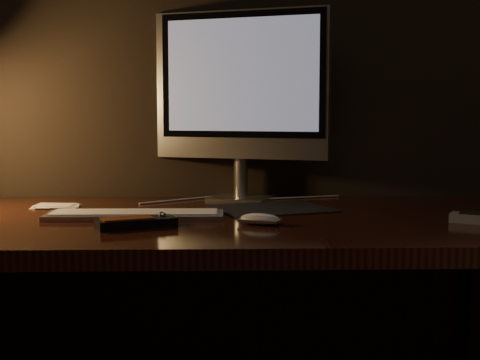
{
  "coord_description": "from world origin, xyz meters",
  "views": [
    {
      "loc": [
        0.0,
        0.29,
        1.0
      ],
      "look_at": [
        0.04,
        1.73,
        0.85
      ],
      "focal_mm": 50.0,
      "sensor_mm": 36.0,
      "label": 1
    }
  ],
  "objects_px": {
    "monitor": "(241,89)",
    "keyboard": "(135,215)",
    "mouse": "(260,221)",
    "desk": "(220,263)",
    "media_remote": "(136,222)"
  },
  "relations": [
    {
      "from": "desk",
      "to": "keyboard",
      "type": "xyz_separation_m",
      "value": [
        -0.2,
        -0.08,
        0.14
      ]
    },
    {
      "from": "desk",
      "to": "monitor",
      "type": "relative_size",
      "value": 3.04
    },
    {
      "from": "desk",
      "to": "keyboard",
      "type": "distance_m",
      "value": 0.25
    },
    {
      "from": "monitor",
      "to": "mouse",
      "type": "relative_size",
      "value": 5.71
    },
    {
      "from": "monitor",
      "to": "mouse",
      "type": "bearing_deg",
      "value": -65.89
    },
    {
      "from": "keyboard",
      "to": "mouse",
      "type": "xyz_separation_m",
      "value": [
        0.29,
        -0.1,
        0.0
      ]
    },
    {
      "from": "desk",
      "to": "media_remote",
      "type": "height_order",
      "value": "media_remote"
    },
    {
      "from": "desk",
      "to": "media_remote",
      "type": "relative_size",
      "value": 8.93
    },
    {
      "from": "mouse",
      "to": "desk",
      "type": "bearing_deg",
      "value": 137.56
    },
    {
      "from": "media_remote",
      "to": "monitor",
      "type": "bearing_deg",
      "value": 40.16
    },
    {
      "from": "media_remote",
      "to": "desk",
      "type": "bearing_deg",
      "value": 28.09
    },
    {
      "from": "monitor",
      "to": "keyboard",
      "type": "xyz_separation_m",
      "value": [
        -0.26,
        -0.32,
        -0.3
      ]
    },
    {
      "from": "monitor",
      "to": "keyboard",
      "type": "relative_size",
      "value": 1.27
    },
    {
      "from": "monitor",
      "to": "media_remote",
      "type": "bearing_deg",
      "value": -97.4
    },
    {
      "from": "monitor",
      "to": "media_remote",
      "type": "xyz_separation_m",
      "value": [
        -0.24,
        -0.46,
        -0.3
      ]
    }
  ]
}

